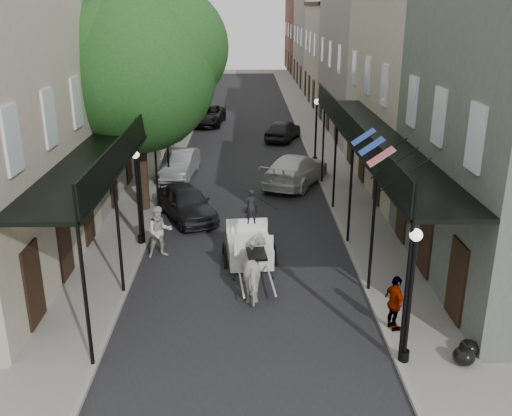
{
  "coord_description": "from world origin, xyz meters",
  "views": [
    {
      "loc": [
        -0.0,
        -14.63,
        8.91
      ],
      "look_at": [
        0.38,
        5.79,
        1.6
      ],
      "focal_mm": 40.0,
      "sensor_mm": 36.0,
      "label": 1
    }
  ],
  "objects_px": {
    "tree_far": "(181,54)",
    "car_right_far": "(283,130)",
    "tree_near": "(146,65)",
    "pedestrian_walking": "(160,232)",
    "lamppost_right_near": "(410,295)",
    "pedestrian_sidewalk_left": "(172,137)",
    "carriage": "(248,228)",
    "car_left_mid": "(180,164)",
    "car_right_near": "(295,170)",
    "car_left_far": "(207,115)",
    "lamppost_right_far": "(316,130)",
    "horse": "(257,269)",
    "lamppost_left": "(138,196)",
    "pedestrian_sidewalk_right": "(395,303)",
    "car_left_near": "(187,202)"
  },
  "relations": [
    {
      "from": "pedestrian_walking",
      "to": "car_left_mid",
      "type": "relative_size",
      "value": 0.45
    },
    {
      "from": "car_left_far",
      "to": "pedestrian_sidewalk_left",
      "type": "bearing_deg",
      "value": -95.39
    },
    {
      "from": "tree_near",
      "to": "car_right_near",
      "type": "xyz_separation_m",
      "value": [
        6.8,
        3.82,
        -5.7
      ]
    },
    {
      "from": "car_right_near",
      "to": "car_right_far",
      "type": "xyz_separation_m",
      "value": [
        -0.0,
        10.29,
        -0.06
      ]
    },
    {
      "from": "tree_near",
      "to": "car_left_far",
      "type": "distance_m",
      "value": 20.47
    },
    {
      "from": "car_left_near",
      "to": "pedestrian_sidewalk_left",
      "type": "bearing_deg",
      "value": 75.88
    },
    {
      "from": "pedestrian_walking",
      "to": "tree_far",
      "type": "bearing_deg",
      "value": 71.87
    },
    {
      "from": "tree_far",
      "to": "car_left_mid",
      "type": "xyz_separation_m",
      "value": [
        0.65,
        -8.72,
        -5.12
      ]
    },
    {
      "from": "carriage",
      "to": "car_left_near",
      "type": "relative_size",
      "value": 0.7
    },
    {
      "from": "car_right_near",
      "to": "lamppost_right_near",
      "type": "bearing_deg",
      "value": 119.95
    },
    {
      "from": "lamppost_left",
      "to": "pedestrian_sidewalk_right",
      "type": "relative_size",
      "value": 2.23
    },
    {
      "from": "pedestrian_sidewalk_left",
      "to": "car_right_near",
      "type": "relative_size",
      "value": 0.33
    },
    {
      "from": "lamppost_right_far",
      "to": "car_left_mid",
      "type": "xyz_separation_m",
      "value": [
        -7.7,
        -2.54,
        -1.33
      ]
    },
    {
      "from": "tree_far",
      "to": "car_left_mid",
      "type": "height_order",
      "value": "tree_far"
    },
    {
      "from": "horse",
      "to": "car_left_far",
      "type": "distance_m",
      "value": 28.06
    },
    {
      "from": "tree_far",
      "to": "car_right_far",
      "type": "xyz_separation_m",
      "value": [
        6.85,
        0.12,
        -5.11
      ]
    },
    {
      "from": "pedestrian_sidewalk_left",
      "to": "pedestrian_walking",
      "type": "bearing_deg",
      "value": 91.47
    },
    {
      "from": "pedestrian_sidewalk_right",
      "to": "car_right_far",
      "type": "height_order",
      "value": "pedestrian_sidewalk_right"
    },
    {
      "from": "horse",
      "to": "car_left_mid",
      "type": "bearing_deg",
      "value": -79.0
    },
    {
      "from": "tree_far",
      "to": "tree_near",
      "type": "bearing_deg",
      "value": -89.81
    },
    {
      "from": "lamppost_right_near",
      "to": "pedestrian_walking",
      "type": "relative_size",
      "value": 1.88
    },
    {
      "from": "carriage",
      "to": "tree_far",
      "type": "bearing_deg",
      "value": 97.33
    },
    {
      "from": "car_right_near",
      "to": "car_left_far",
      "type": "bearing_deg",
      "value": -45.87
    },
    {
      "from": "lamppost_right_far",
      "to": "car_left_mid",
      "type": "distance_m",
      "value": 8.22
    },
    {
      "from": "tree_near",
      "to": "lamppost_right_far",
      "type": "bearing_deg",
      "value": 43.31
    },
    {
      "from": "tree_near",
      "to": "horse",
      "type": "bearing_deg",
      "value": -61.19
    },
    {
      "from": "car_right_near",
      "to": "car_right_far",
      "type": "height_order",
      "value": "car_right_near"
    },
    {
      "from": "lamppost_right_near",
      "to": "carriage",
      "type": "distance_m",
      "value": 7.9
    },
    {
      "from": "tree_near",
      "to": "pedestrian_sidewalk_left",
      "type": "relative_size",
      "value": 5.46
    },
    {
      "from": "pedestrian_walking",
      "to": "car_left_mid",
      "type": "bearing_deg",
      "value": 70.93
    },
    {
      "from": "lamppost_left",
      "to": "car_right_far",
      "type": "distance_m",
      "value": 19.53
    },
    {
      "from": "carriage",
      "to": "car_left_mid",
      "type": "relative_size",
      "value": 0.69
    },
    {
      "from": "horse",
      "to": "pedestrian_sidewalk_left",
      "type": "xyz_separation_m",
      "value": [
        -5.02,
        18.98,
        0.09
      ]
    },
    {
      "from": "tree_far",
      "to": "horse",
      "type": "relative_size",
      "value": 4.0
    },
    {
      "from": "pedestrian_sidewalk_right",
      "to": "car_left_far",
      "type": "distance_m",
      "value": 31.1
    },
    {
      "from": "lamppost_right_far",
      "to": "lamppost_left",
      "type": "bearing_deg",
      "value": -124.35
    },
    {
      "from": "pedestrian_walking",
      "to": "lamppost_left",
      "type": "bearing_deg",
      "value": 109.37
    },
    {
      "from": "car_left_near",
      "to": "carriage",
      "type": "bearing_deg",
      "value": -81.8
    },
    {
      "from": "car_left_mid",
      "to": "car_right_near",
      "type": "distance_m",
      "value": 6.37
    },
    {
      "from": "lamppost_right_far",
      "to": "car_left_near",
      "type": "relative_size",
      "value": 0.86
    },
    {
      "from": "carriage",
      "to": "car_right_far",
      "type": "distance_m",
      "value": 19.71
    },
    {
      "from": "lamppost_right_near",
      "to": "car_right_near",
      "type": "height_order",
      "value": "lamppost_right_near"
    },
    {
      "from": "tree_far",
      "to": "car_left_far",
      "type": "distance_m",
      "value": 7.69
    },
    {
      "from": "car_left_mid",
      "to": "car_right_far",
      "type": "height_order",
      "value": "car_right_far"
    },
    {
      "from": "lamppost_left",
      "to": "tree_near",
      "type": "bearing_deg",
      "value": 91.34
    },
    {
      "from": "tree_near",
      "to": "pedestrian_walking",
      "type": "height_order",
      "value": "tree_near"
    },
    {
      "from": "lamppost_right_near",
      "to": "pedestrian_sidewalk_left",
      "type": "xyz_separation_m",
      "value": [
        -8.78,
        22.91,
        -1.05
      ]
    },
    {
      "from": "tree_far",
      "to": "car_left_far",
      "type": "bearing_deg",
      "value": 77.53
    },
    {
      "from": "tree_far",
      "to": "car_right_near",
      "type": "height_order",
      "value": "tree_far"
    },
    {
      "from": "lamppost_left",
      "to": "pedestrian_sidewalk_right",
      "type": "distance_m",
      "value": 10.58
    }
  ]
}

